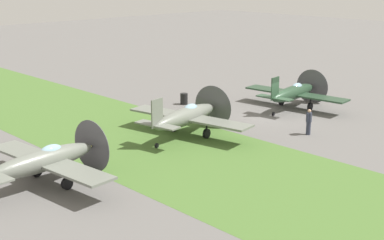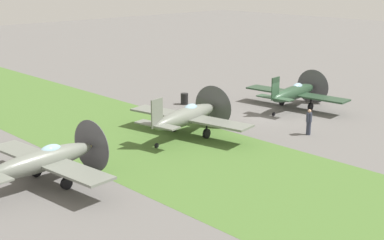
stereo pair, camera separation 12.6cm
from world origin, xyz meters
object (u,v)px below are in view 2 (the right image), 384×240
object	(u,v)px
fuel_drum	(184,99)
ground_crew_chief	(309,121)
airplane_trail	(44,160)
airplane_lead	(295,93)
airplane_wingman	(187,116)

from	to	relation	value
fuel_drum	ground_crew_chief	bearing A→B (deg)	0.78
airplane_trail	fuel_drum	size ratio (longest dim) A/B	9.77
airplane_trail	fuel_drum	distance (m)	18.47
airplane_lead	fuel_drum	world-z (taller)	airplane_lead
airplane_wingman	fuel_drum	size ratio (longest dim) A/B	10.08
airplane_lead	airplane_wingman	size ratio (longest dim) A/B	0.95
airplane_trail	fuel_drum	world-z (taller)	airplane_trail
airplane_wingman	ground_crew_chief	bearing A→B (deg)	37.84
airplane_wingman	ground_crew_chief	xyz separation A→B (m)	(5.34, 6.00, -0.43)
airplane_trail	ground_crew_chief	size ratio (longest dim) A/B	5.08
airplane_trail	ground_crew_chief	bearing A→B (deg)	70.87
airplane_lead	airplane_trail	xyz separation A→B (m)	(0.74, -22.03, 0.03)
ground_crew_chief	fuel_drum	bearing A→B (deg)	-103.83
airplane_wingman	fuel_drum	xyz separation A→B (m)	(-6.53, 5.83, -0.89)
airplane_trail	airplane_wingman	bearing A→B (deg)	90.90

